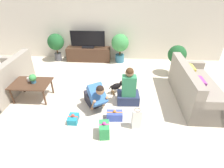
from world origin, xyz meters
TOP-DOWN VIEW (x-y plane):
  - ground_plane at (0.00, 0.00)m, footprint 16.00×16.00m
  - wall_back at (0.00, 2.63)m, footprint 8.40×0.06m
  - sofa_left at (-2.41, 0.12)m, footprint 0.88×1.92m
  - sofa_right at (2.41, 0.12)m, footprint 0.88×1.92m
  - coffee_table at (-1.54, -0.07)m, footprint 0.91×0.63m
  - tv_console at (-0.57, 2.35)m, footprint 1.55×0.41m
  - tv at (-0.57, 2.35)m, footprint 1.19×0.20m
  - potted_plant_corner_right at (2.26, 1.43)m, footprint 0.54×0.54m
  - potted_plant_back_left at (-1.70, 2.30)m, footprint 0.57×0.57m
  - potted_plant_back_right at (0.55, 2.30)m, footprint 0.60×0.60m
  - person_kneeling at (0.07, -0.35)m, footprint 0.65×0.79m
  - person_sitting at (0.81, -0.10)m, footprint 0.54×0.49m
  - dog at (0.55, 0.30)m, footprint 0.41×0.32m
  - gift_box_a at (0.35, -1.18)m, footprint 0.22×0.30m
  - gift_box_b at (-0.34, -0.84)m, footprint 0.20×0.27m
  - gift_box_c at (0.52, -0.72)m, footprint 0.35×0.21m
  - gift_bag_a at (0.96, -0.93)m, footprint 0.20×0.14m
  - mug at (-1.61, 0.02)m, footprint 0.12×0.08m
  - tabletop_plant at (-1.46, -0.06)m, footprint 0.17×0.17m

SIDE VIEW (x-z plane):
  - ground_plane at x=0.00m, z-range 0.00..0.00m
  - gift_box_b at x=-0.34m, z-range -0.03..0.16m
  - gift_box_c at x=0.52m, z-range -0.03..0.22m
  - gift_box_a at x=0.35m, z-range -0.03..0.31m
  - dog at x=0.55m, z-range 0.05..0.37m
  - gift_bag_a at x=0.96m, z-range -0.01..0.45m
  - tv_console at x=-0.57m, z-range 0.00..0.49m
  - sofa_left at x=-2.41m, z-range -0.13..0.74m
  - sofa_right at x=2.41m, z-range -0.12..0.75m
  - person_kneeling at x=0.07m, z-range -0.05..0.70m
  - person_sitting at x=0.81m, z-range -0.13..0.82m
  - coffee_table at x=-1.54m, z-range 0.17..0.62m
  - mug at x=-1.61m, z-range 0.44..0.53m
  - tabletop_plant at x=-1.46m, z-range 0.46..0.68m
  - potted_plant_corner_right at x=2.26m, z-range 0.16..1.10m
  - potted_plant_back_right at x=0.55m, z-range 0.14..1.14m
  - potted_plant_back_left at x=-1.70m, z-range 0.16..1.13m
  - tv at x=-0.57m, z-range 0.45..1.04m
  - wall_back at x=0.00m, z-range 0.00..2.60m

